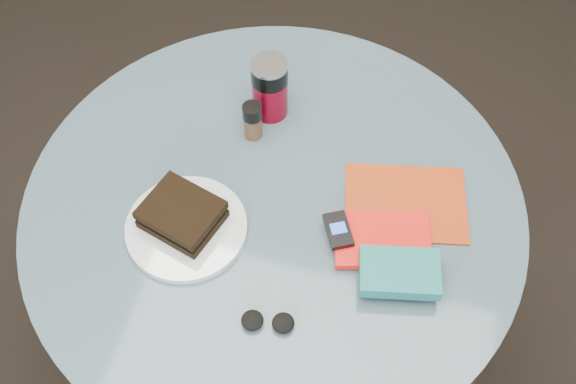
% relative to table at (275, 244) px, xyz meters
% --- Properties ---
extents(ground, '(4.00, 4.00, 0.00)m').
position_rel_table_xyz_m(ground, '(0.00, 0.00, -0.59)').
color(ground, black).
rests_on(ground, ground).
extents(table, '(1.00, 1.00, 0.75)m').
position_rel_table_xyz_m(table, '(0.00, 0.00, 0.00)').
color(table, black).
rests_on(table, ground).
extents(plate, '(0.24, 0.24, 0.01)m').
position_rel_table_xyz_m(plate, '(-0.15, -0.10, 0.17)').
color(plate, silver).
rests_on(plate, table).
extents(sandwich, '(0.17, 0.15, 0.05)m').
position_rel_table_xyz_m(sandwich, '(-0.15, -0.09, 0.20)').
color(sandwich, black).
rests_on(sandwich, plate).
extents(soda_can, '(0.09, 0.09, 0.14)m').
position_rel_table_xyz_m(soda_can, '(-0.07, 0.23, 0.24)').
color(soda_can, maroon).
rests_on(soda_can, table).
extents(pepper_grinder, '(0.05, 0.05, 0.09)m').
position_rel_table_xyz_m(pepper_grinder, '(-0.09, 0.16, 0.21)').
color(pepper_grinder, '#4E3321').
rests_on(pepper_grinder, table).
extents(magazine, '(0.27, 0.22, 0.00)m').
position_rel_table_xyz_m(magazine, '(0.25, 0.06, 0.17)').
color(magazine, '#A12F0E').
rests_on(magazine, table).
extents(red_book, '(0.21, 0.16, 0.02)m').
position_rel_table_xyz_m(red_book, '(0.22, -0.04, 0.18)').
color(red_book, red).
rests_on(red_book, magazine).
extents(novel, '(0.16, 0.12, 0.03)m').
position_rel_table_xyz_m(novel, '(0.27, -0.11, 0.20)').
color(novel, '#16676A').
rests_on(novel, red_book).
extents(mp3_player, '(0.07, 0.09, 0.01)m').
position_rel_table_xyz_m(mp3_player, '(0.14, -0.04, 0.19)').
color(mp3_player, black).
rests_on(mp3_player, red_book).
extents(headphones, '(0.10, 0.06, 0.02)m').
position_rel_table_xyz_m(headphones, '(0.06, -0.25, 0.17)').
color(headphones, black).
rests_on(headphones, table).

